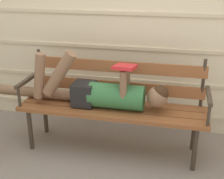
# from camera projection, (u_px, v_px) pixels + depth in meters

# --- Properties ---
(ground_plane) EXTENTS (12.00, 12.00, 0.00)m
(ground_plane) POSITION_uv_depth(u_px,v_px,m) (109.00, 155.00, 2.93)
(ground_plane) COLOR gray
(house_siding) EXTENTS (4.42, 0.08, 2.49)m
(house_siding) POSITION_uv_depth(u_px,v_px,m) (125.00, 13.00, 3.11)
(house_siding) COLOR beige
(house_siding) RESTS_ON ground
(park_bench) EXTENTS (1.76, 0.46, 0.91)m
(park_bench) POSITION_uv_depth(u_px,v_px,m) (114.00, 100.00, 2.91)
(park_bench) COLOR brown
(park_bench) RESTS_ON ground
(reclining_person) EXTENTS (1.74, 0.27, 0.55)m
(reclining_person) POSITION_uv_depth(u_px,v_px,m) (99.00, 91.00, 2.84)
(reclining_person) COLOR #33703D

